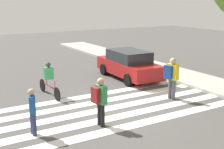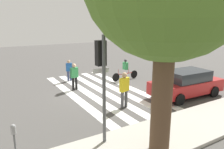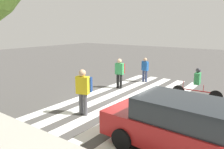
# 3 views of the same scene
# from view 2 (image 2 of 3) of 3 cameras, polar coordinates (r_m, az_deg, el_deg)

# --- Properties ---
(ground_plane) EXTENTS (60.00, 60.00, 0.00)m
(ground_plane) POSITION_cam_2_polar(r_m,az_deg,el_deg) (13.97, -2.67, -4.29)
(ground_plane) COLOR #4C4947
(sidewalk_curb) EXTENTS (36.00, 2.50, 0.14)m
(sidewalk_curb) POSITION_cam_2_polar(r_m,az_deg,el_deg) (9.34, 16.50, -13.92)
(sidewalk_curb) COLOR #ADA89E
(sidewalk_curb) RESTS_ON ground_plane
(crosswalk_stripes) EXTENTS (4.35, 10.00, 0.01)m
(crosswalk_stripes) POSITION_cam_2_polar(r_m,az_deg,el_deg) (13.96, -2.67, -4.27)
(crosswalk_stripes) COLOR white
(crosswalk_stripes) RESTS_ON ground_plane
(traffic_light) EXTENTS (0.60, 0.50, 3.91)m
(traffic_light) POSITION_cam_2_polar(r_m,az_deg,el_deg) (7.31, -2.65, 1.24)
(traffic_light) COLOR #515456
(traffic_light) RESTS_ON ground_plane
(parking_meter) EXTENTS (0.15, 0.15, 1.44)m
(parking_meter) POSITION_cam_2_polar(r_m,az_deg,el_deg) (7.19, -24.24, -14.43)
(parking_meter) COLOR #515456
(parking_meter) RESTS_ON ground_plane
(pedestrian_adult_yellow_jacket) EXTENTS (0.50, 0.43, 1.72)m
(pedestrian_adult_yellow_jacket) POSITION_cam_2_polar(r_m,az_deg,el_deg) (14.18, -9.85, 0.03)
(pedestrian_adult_yellow_jacket) COLOR black
(pedestrian_adult_yellow_jacket) RESTS_ON ground_plane
(pedestrian_adult_blue_shirt) EXTENTS (0.47, 0.29, 1.57)m
(pedestrian_adult_blue_shirt) POSITION_cam_2_polar(r_m,az_deg,el_deg) (16.38, -11.14, 1.37)
(pedestrian_adult_blue_shirt) COLOR navy
(pedestrian_adult_blue_shirt) RESTS_ON ground_plane
(pedestrian_child_with_backpack) EXTENTS (0.56, 0.52, 1.85)m
(pedestrian_child_with_backpack) POSITION_cam_2_polar(r_m,az_deg,el_deg) (11.06, 3.17, -3.28)
(pedestrian_child_with_backpack) COLOR #4C4C51
(pedestrian_child_with_backpack) RESTS_ON ground_plane
(cyclist_far_lane) EXTENTS (2.34, 0.41, 1.58)m
(cyclist_far_lane) POSITION_cam_2_polar(r_m,az_deg,el_deg) (16.41, 3.51, 1.54)
(cyclist_far_lane) COLOR black
(cyclist_far_lane) RESTS_ON ground_plane
(car_parked_far_curb) EXTENTS (4.51, 2.08, 1.57)m
(car_parked_far_curb) POSITION_cam_2_polar(r_m,az_deg,el_deg) (13.46, 18.85, -2.21)
(car_parked_far_curb) COLOR maroon
(car_parked_far_curb) RESTS_ON ground_plane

